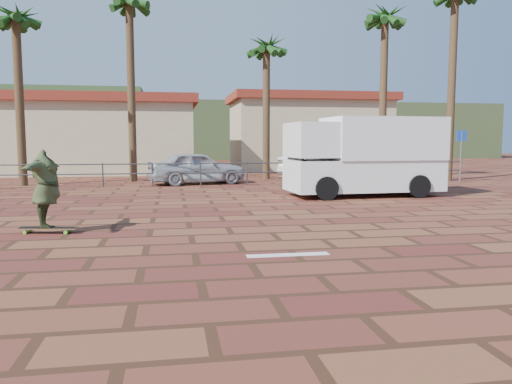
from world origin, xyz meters
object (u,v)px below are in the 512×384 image
at_px(car_silver, 197,168).
at_px(campervan, 365,155).
at_px(longboard, 48,229).
at_px(skateboarder, 46,189).
at_px(car_white, 327,164).

bearing_deg(car_silver, campervan, -149.19).
height_order(longboard, skateboarder, skateboarder).
bearing_deg(car_white, campervan, 144.03).
xyz_separation_m(campervan, car_silver, (-5.52, 5.75, -0.70)).
bearing_deg(car_silver, car_white, -95.63).
height_order(campervan, car_silver, campervan).
bearing_deg(car_silver, skateboarder, 149.33).
distance_m(campervan, car_silver, 8.00).
bearing_deg(longboard, car_white, 61.19).
bearing_deg(longboard, skateboarder, -26.70).
distance_m(longboard, car_silver, 12.02).
distance_m(campervan, car_white, 6.63).
relative_size(car_silver, car_white, 0.86).
bearing_deg(car_white, longboard, 111.63).
xyz_separation_m(longboard, car_white, (9.92, 12.25, 0.71)).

